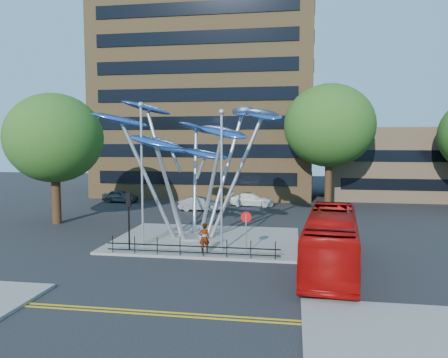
% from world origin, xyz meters
% --- Properties ---
extents(ground, '(120.00, 120.00, 0.00)m').
position_xyz_m(ground, '(0.00, 0.00, 0.00)').
color(ground, black).
rests_on(ground, ground).
extents(traffic_island, '(12.00, 9.00, 0.15)m').
position_xyz_m(traffic_island, '(-1.00, 6.00, 0.07)').
color(traffic_island, slate).
rests_on(traffic_island, ground).
extents(double_yellow_near, '(40.00, 0.12, 0.01)m').
position_xyz_m(double_yellow_near, '(0.00, -6.00, 0.01)').
color(double_yellow_near, gold).
rests_on(double_yellow_near, ground).
extents(double_yellow_far, '(40.00, 0.12, 0.01)m').
position_xyz_m(double_yellow_far, '(0.00, -6.30, 0.01)').
color(double_yellow_far, gold).
rests_on(double_yellow_far, ground).
extents(brick_tower, '(25.00, 15.00, 30.00)m').
position_xyz_m(brick_tower, '(-6.00, 32.00, 15.00)').
color(brick_tower, brown).
rests_on(brick_tower, ground).
extents(low_building_near, '(15.00, 8.00, 8.00)m').
position_xyz_m(low_building_near, '(16.00, 30.00, 4.00)').
color(low_building_near, tan).
rests_on(low_building_near, ground).
extents(tree_right, '(8.80, 8.80, 12.11)m').
position_xyz_m(tree_right, '(8.00, 22.00, 8.04)').
color(tree_right, black).
rests_on(tree_right, ground).
extents(tree_left, '(7.60, 7.60, 10.32)m').
position_xyz_m(tree_left, '(-14.00, 10.00, 6.79)').
color(tree_left, black).
rests_on(tree_left, ground).
extents(leaf_sculpture, '(12.72, 9.54, 9.51)m').
position_xyz_m(leaf_sculpture, '(-2.07, 6.68, 6.87)').
color(leaf_sculpture, '#9EA0A5').
rests_on(leaf_sculpture, traffic_island).
extents(street_lamp_left, '(0.36, 0.36, 8.80)m').
position_xyz_m(street_lamp_left, '(-4.50, 3.50, 5.36)').
color(street_lamp_left, '#9EA0A5').
rests_on(street_lamp_left, traffic_island).
extents(street_lamp_right, '(0.36, 0.36, 8.30)m').
position_xyz_m(street_lamp_right, '(0.50, 3.00, 5.09)').
color(street_lamp_right, '#9EA0A5').
rests_on(street_lamp_right, traffic_island).
extents(traffic_light_island, '(0.28, 0.18, 3.42)m').
position_xyz_m(traffic_light_island, '(-5.00, 2.50, 2.61)').
color(traffic_light_island, black).
rests_on(traffic_light_island, traffic_island).
extents(no_entry_sign_island, '(0.60, 0.10, 2.45)m').
position_xyz_m(no_entry_sign_island, '(2.00, 2.52, 1.82)').
color(no_entry_sign_island, '#9EA0A5').
rests_on(no_entry_sign_island, traffic_island).
extents(pedestrian_railing_front, '(10.00, 0.06, 1.00)m').
position_xyz_m(pedestrian_railing_front, '(-1.00, 1.70, 0.55)').
color(pedestrian_railing_front, black).
rests_on(pedestrian_railing_front, traffic_island).
extents(red_bus, '(3.59, 10.84, 2.96)m').
position_xyz_m(red_bus, '(6.60, 0.92, 1.48)').
color(red_bus, '#A70907').
rests_on(red_bus, ground).
extents(pedestrian, '(0.75, 0.64, 1.73)m').
position_xyz_m(pedestrian, '(-0.44, 2.50, 1.02)').
color(pedestrian, gray).
rests_on(pedestrian, traffic_island).
extents(parked_car_left, '(3.94, 1.86, 1.30)m').
position_xyz_m(parked_car_left, '(-13.65, 22.10, 0.65)').
color(parked_car_left, '#46494E').
rests_on(parked_car_left, ground).
extents(parked_car_mid, '(4.09, 1.65, 1.32)m').
position_xyz_m(parked_car_mid, '(-4.02, 18.00, 0.66)').
color(parked_car_mid, '#A8ACB0').
rests_on(parked_car_mid, ground).
extents(parked_car_right, '(4.39, 1.81, 1.27)m').
position_xyz_m(parked_car_right, '(0.48, 21.74, 0.64)').
color(parked_car_right, white).
rests_on(parked_car_right, ground).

